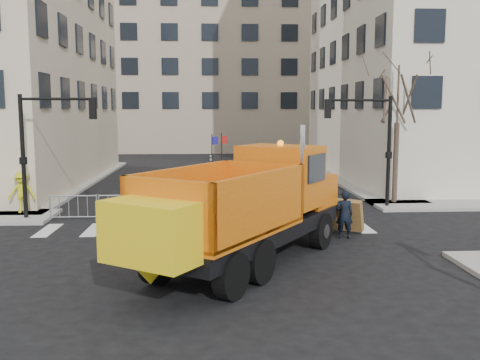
{
  "coord_description": "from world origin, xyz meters",
  "views": [
    {
      "loc": [
        -0.05,
        -15.6,
        4.72
      ],
      "look_at": [
        0.96,
        2.5,
        2.36
      ],
      "focal_mm": 40.0,
      "sensor_mm": 36.0,
      "label": 1
    }
  ],
  "objects": [
    {
      "name": "sidewalk_back",
      "position": [
        0.0,
        8.5,
        0.07
      ],
      "size": [
        64.0,
        5.0,
        0.15
      ],
      "primitive_type": "cube",
      "color": "gray",
      "rests_on": "ground"
    },
    {
      "name": "cop_a",
      "position": [
        4.9,
        3.59,
        0.89
      ],
      "size": [
        0.67,
        0.46,
        1.78
      ],
      "primitive_type": "imported",
      "rotation": [
        0.0,
        0.0,
        3.09
      ],
      "color": "black",
      "rests_on": "ground"
    },
    {
      "name": "traffic_light_left",
      "position": [
        -8.0,
        7.5,
        2.7
      ],
      "size": [
        0.18,
        0.18,
        5.4
      ],
      "primitive_type": "cylinder",
      "color": "black",
      "rests_on": "ground"
    },
    {
      "name": "plow_truck",
      "position": [
        0.97,
        0.2,
        1.9
      ],
      "size": [
        8.58,
        10.77,
        4.28
      ],
      "rotation": [
        0.0,
        0.0,
        0.98
      ],
      "color": "black",
      "rests_on": "ground"
    },
    {
      "name": "street_tree",
      "position": [
        9.2,
        10.5,
        3.75
      ],
      "size": [
        3.0,
        3.0,
        7.5
      ],
      "primitive_type": null,
      "color": "#382B21",
      "rests_on": "ground"
    },
    {
      "name": "worker",
      "position": [
        -8.52,
        8.6,
        1.08
      ],
      "size": [
        1.23,
        0.75,
        1.86
      ],
      "primitive_type": "imported",
      "rotation": [
        0.0,
        0.0,
        0.05
      ],
      "color": "#CACC18",
      "rests_on": "sidewalk_back"
    },
    {
      "name": "traffic_light_right",
      "position": [
        8.5,
        9.5,
        2.7
      ],
      "size": [
        0.18,
        0.18,
        5.4
      ],
      "primitive_type": "cylinder",
      "color": "black",
      "rests_on": "ground"
    },
    {
      "name": "crowd_barriers",
      "position": [
        -0.75,
        7.6,
        0.55
      ],
      "size": [
        12.6,
        0.6,
        1.1
      ],
      "primitive_type": null,
      "color": "#9EA0A5",
      "rests_on": "ground"
    },
    {
      "name": "building_far",
      "position": [
        0.0,
        52.0,
        12.0
      ],
      "size": [
        30.0,
        18.0,
        24.0
      ],
      "primitive_type": "cube",
      "color": "tan",
      "rests_on": "ground"
    },
    {
      "name": "cop_b",
      "position": [
        4.06,
        5.78,
        0.87
      ],
      "size": [
        0.99,
        0.85,
        1.74
      ],
      "primitive_type": "imported",
      "rotation": [
        0.0,
        0.0,
        2.89
      ],
      "color": "black",
      "rests_on": "ground"
    },
    {
      "name": "ground",
      "position": [
        0.0,
        0.0,
        0.0
      ],
      "size": [
        120.0,
        120.0,
        0.0
      ],
      "primitive_type": "plane",
      "color": "black",
      "rests_on": "ground"
    },
    {
      "name": "newspaper_box",
      "position": [
        3.45,
        8.69,
        0.7
      ],
      "size": [
        0.56,
        0.53,
        1.1
      ],
      "primitive_type": "cube",
      "rotation": [
        0.0,
        0.0,
        0.35
      ],
      "color": "#AD0D0F",
      "rests_on": "sidewalk_back"
    },
    {
      "name": "cop_c",
      "position": [
        4.94,
        6.43,
        0.87
      ],
      "size": [
        1.04,
        0.99,
        1.73
      ],
      "primitive_type": "imported",
      "rotation": [
        0.0,
        0.0,
        3.87
      ],
      "color": "black",
      "rests_on": "ground"
    }
  ]
}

